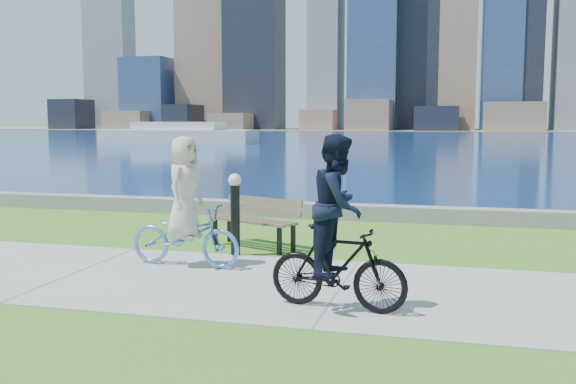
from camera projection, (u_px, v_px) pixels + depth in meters
name	position (u px, v px, depth m)	size (l,w,h in m)	color
ground	(339.00, 290.00, 8.71)	(320.00, 320.00, 0.00)	#366B1C
concrete_path	(339.00, 289.00, 8.71)	(80.00, 3.50, 0.02)	gray
seawall	(387.00, 213.00, 14.65)	(90.00, 0.50, 0.35)	slate
bay_water	(443.00, 138.00, 77.92)	(320.00, 131.00, 0.01)	navy
far_shore	(449.00, 130.00, 133.67)	(320.00, 30.00, 0.12)	slate
city_skyline	(448.00, 11.00, 130.60)	(176.72, 22.83, 76.00)	black
ferry_near	(178.00, 134.00, 62.22)	(15.12, 4.32, 2.05)	silver
park_bench	(256.00, 217.00, 11.57)	(1.83, 1.22, 0.90)	black
bollard_lamp	(235.00, 209.00, 10.81)	(0.23, 0.23, 1.41)	black
cyclist_woman	(185.00, 218.00, 9.99)	(0.75, 1.88, 2.03)	#578ED4
cyclist_man	(338.00, 237.00, 7.68)	(0.73, 1.76, 2.12)	black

